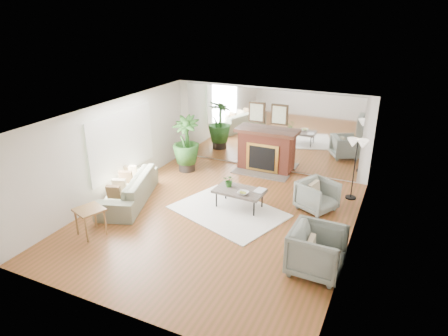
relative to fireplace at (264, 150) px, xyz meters
The scene contains 18 objects.
ground 3.33m from the fireplace, 90.00° to the right, with size 7.00×7.00×0.00m, color brown.
wall_left 4.46m from the fireplace, 132.54° to the right, with size 0.02×7.00×2.50m, color silver.
wall_right 4.46m from the fireplace, 47.46° to the right, with size 0.02×7.00×2.50m, color silver.
wall_back 0.63m from the fireplace, 90.00° to the left, with size 6.00×0.02×2.50m, color silver.
mirror_panel 0.63m from the fireplace, 90.00° to the left, with size 5.40×0.04×2.40m, color silver.
window_panel 4.17m from the fireplace, 135.99° to the right, with size 0.04×2.40×1.50m, color #B2E09E.
fireplace is the anchor object (origin of this frame).
area_rug 2.94m from the fireplace, 87.85° to the right, with size 2.57×1.84×0.03m, color white.
coffee_table 2.57m from the fireplace, 84.07° to the right, with size 1.25×0.76×0.49m.
sofa 4.20m from the fireplace, 125.76° to the right, with size 2.42×0.94×0.71m, color gray.
armchair_back 2.75m from the fireplace, 42.25° to the right, with size 0.81×0.83×0.76m, color gray.
armchair_front 5.03m from the fireplace, 59.14° to the right, with size 0.96×0.99×0.90m, color gray.
side_table 5.52m from the fireplace, 113.21° to the right, with size 0.70×0.70×0.63m.
potted_ficus 2.36m from the fireplace, 155.84° to the right, with size 0.87×0.87×1.70m.
floor_lamp 2.91m from the fireplace, 16.84° to the right, with size 0.53×0.29×1.62m.
tabletop_plant 2.47m from the fireplace, 90.95° to the right, with size 0.29×0.25×0.32m, color #2F6525.
fruit_bowl 2.76m from the fireplace, 80.97° to the right, with size 0.26×0.26×0.07m, color olive.
book 2.45m from the fireplace, 75.27° to the right, with size 0.24×0.32×0.02m, color olive.
Camera 1 is at (3.66, -7.46, 4.65)m, focal length 32.00 mm.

